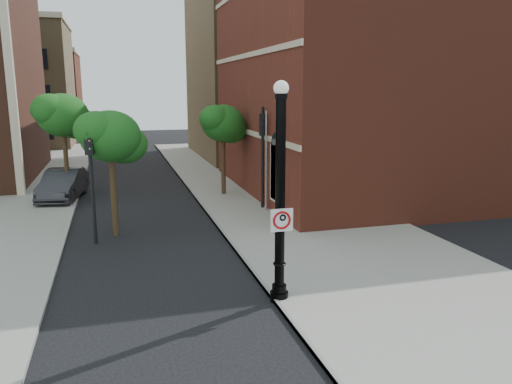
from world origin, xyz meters
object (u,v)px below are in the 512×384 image
object	(u,v)px
no_parking_sign	(282,220)
traffic_signal_right	(263,141)
parked_car	(63,184)
lamppost	(280,204)
traffic_signal_left	(90,162)

from	to	relation	value
no_parking_sign	traffic_signal_right	bearing A→B (deg)	76.50
no_parking_sign	parked_car	distance (m)	17.15
lamppost	no_parking_sign	size ratio (longest dim) A/B	9.56
lamppost	no_parking_sign	distance (m)	0.43
parked_car	traffic_signal_left	distance (m)	9.10
lamppost	traffic_signal_right	distance (m)	10.67
traffic_signal_left	no_parking_sign	bearing A→B (deg)	-40.66
no_parking_sign	traffic_signal_left	xyz separation A→B (m)	(-5.07, 7.02, 0.78)
lamppost	no_parking_sign	world-z (taller)	lamppost
traffic_signal_right	parked_car	bearing A→B (deg)	159.49
lamppost	no_parking_sign	bearing A→B (deg)	-88.89
no_parking_sign	parked_car	size ratio (longest dim) A/B	0.13
no_parking_sign	traffic_signal_left	size ratio (longest dim) A/B	0.13
parked_car	traffic_signal_right	world-z (taller)	traffic_signal_right
parked_car	traffic_signal_right	bearing A→B (deg)	-19.30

